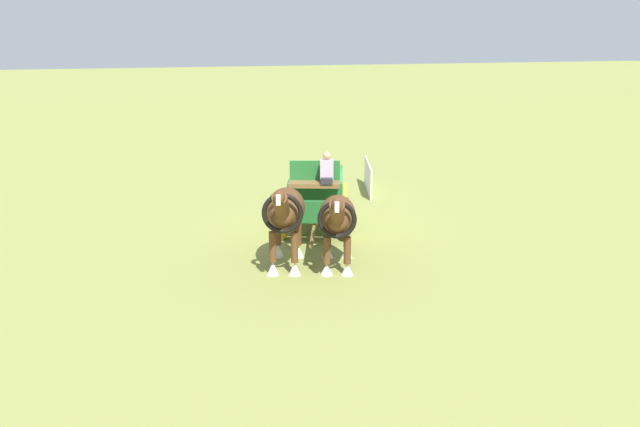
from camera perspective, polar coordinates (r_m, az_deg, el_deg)
ground_plane at (r=21.78m, az=-0.27°, el=-1.14°), size 220.00×220.00×0.00m
show_wagon at (r=21.36m, az=-0.27°, el=1.71°), size 5.81×2.96×2.62m
draft_horse_near at (r=17.74m, az=1.39°, el=-0.35°), size 2.93×1.57×2.17m
draft_horse_off at (r=17.76m, az=-2.80°, el=0.14°), size 3.04×1.64×2.33m
sponsor_banner at (r=26.76m, az=3.86°, el=2.92°), size 3.05×1.07×1.10m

